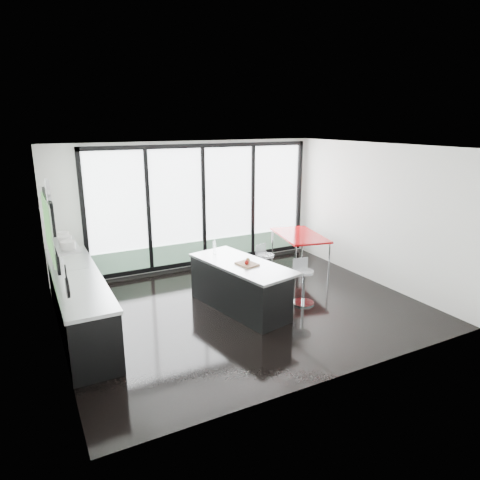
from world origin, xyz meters
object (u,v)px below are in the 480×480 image
bar_stool_near (304,287)px  bar_stool_far (266,269)px  island (239,286)px  red_table (299,252)px

bar_stool_near → bar_stool_far: (-0.10, 1.18, -0.01)m
bar_stool_near → island: bearing=165.5°
island → red_table: island is taller
bar_stool_far → red_table: 1.19m
red_table → bar_stool_far: bearing=-159.7°
island → red_table: bearing=29.9°
island → bar_stool_far: island is taller
bar_stool_near → red_table: 1.89m
red_table → island: bearing=-150.1°
island → red_table: 2.47m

